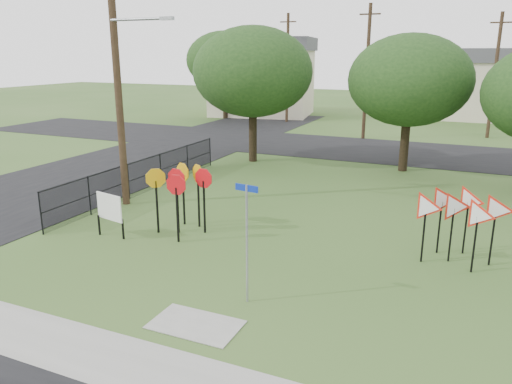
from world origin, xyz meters
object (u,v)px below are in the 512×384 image
street_name_sign (247,236)px  stop_sign_cluster (182,184)px  yield_sign_cluster (460,209)px  info_board (109,209)px

street_name_sign → stop_sign_cluster: street_name_sign is taller
street_name_sign → stop_sign_cluster: bearing=138.2°
street_name_sign → yield_sign_cluster: (4.50, 4.70, -0.12)m
stop_sign_cluster → yield_sign_cluster: size_ratio=0.82×
stop_sign_cluster → yield_sign_cluster: 8.61m
yield_sign_cluster → info_board: size_ratio=1.86×
street_name_sign → info_board: street_name_sign is taller
street_name_sign → stop_sign_cluster: size_ratio=1.32×
street_name_sign → yield_sign_cluster: street_name_sign is taller
yield_sign_cluster → info_board: yield_sign_cluster is taller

